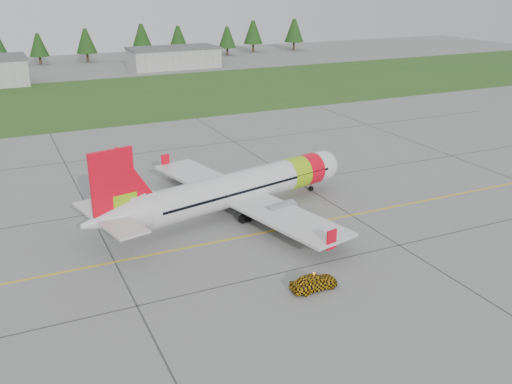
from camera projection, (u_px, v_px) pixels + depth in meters
ground at (307, 267)px, 49.66m from camera, size 320.00×320.00×0.00m
aircraft at (238, 188)px, 60.16m from camera, size 31.12×29.21×9.56m
follow_me_car at (314, 267)px, 45.37m from camera, size 1.40×1.64×3.98m
grass_strip at (111, 98)px, 119.13m from camera, size 320.00×50.00×0.03m
taxi_guideline at (267, 232)px, 56.44m from camera, size 120.00×0.25×0.02m
hangar_east at (174, 58)px, 158.65m from camera, size 24.00×12.00×5.20m
treeline at (69, 46)px, 164.82m from camera, size 160.00×8.00×10.00m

